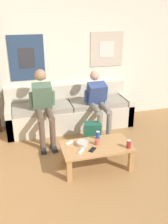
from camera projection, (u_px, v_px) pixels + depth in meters
ground_plane at (101, 198)px, 3.21m from camera, size 18.00×18.00×0.00m
wall_back at (61, 61)px, 4.98m from camera, size 10.00×0.07×2.55m
couch at (70, 113)px, 5.05m from camera, size 2.49×0.72×0.81m
coffee_table at (96, 149)px, 3.75m from camera, size 1.05×0.57×0.37m
person_seated_adult at (43, 103)px, 4.43m from camera, size 0.47×0.90×1.26m
person_seated_teen at (98, 101)px, 4.69m from camera, size 0.47×0.90×1.16m
backpack at (93, 134)px, 4.44m from camera, size 0.35×0.29×0.40m
ceramic_bowl at (82, 143)px, 3.72m from camera, size 0.18×0.18×0.06m
pillar_candle at (97, 142)px, 3.73m from camera, size 0.06×0.06×0.09m
drink_can_blue at (98, 135)px, 3.89m from camera, size 0.07×0.07×0.12m
drink_can_red at (129, 144)px, 3.63m from camera, size 0.07×0.07×0.12m
game_controller_near_left at (81, 151)px, 3.55m from camera, size 0.12×0.13×0.03m
game_controller_near_right at (69, 143)px, 3.77m from camera, size 0.13×0.12×0.03m
cell_phone at (92, 150)px, 3.60m from camera, size 0.14×0.14×0.01m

